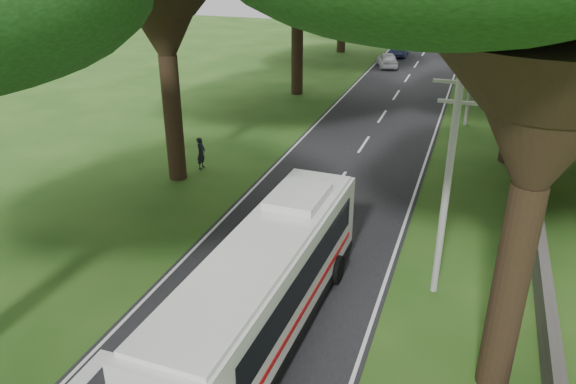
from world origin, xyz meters
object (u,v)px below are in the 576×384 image
distant_car_b (400,48)px  pedestrian (201,153)px  pole_near (448,182)px  pole_far (483,20)px  pole_mid (474,61)px  distant_car_c (440,34)px  coach_bus (265,286)px  distant_car_a (387,60)px

distant_car_b → pedestrian: 34.68m
pole_near → pole_far: size_ratio=1.00×
pole_mid → distant_car_b: 23.44m
pole_near → pedestrian: 15.35m
pole_mid → distant_car_c: size_ratio=2.00×
pole_mid → pedestrian: 18.24m
distant_car_b → distant_car_c: bearing=73.3°
coach_bus → distant_car_b: bearing=95.6°
distant_car_a → distant_car_b: distant_car_b is taller
pole_near → coach_bus: (-4.70, -4.18, -2.35)m
pole_far → pedestrian: (-12.94, -32.43, -3.32)m
pole_near → distant_car_b: pole_near is taller
pole_far → coach_bus: (-4.70, -44.18, -2.35)m
coach_bus → distant_car_c: size_ratio=2.89×
distant_car_b → pole_mid: bearing=-72.3°
pole_mid → pole_far: size_ratio=1.00×
coach_bus → distant_car_c: bearing=91.9°
coach_bus → distant_car_c: coach_bus is taller
coach_bus → distant_car_b: 46.15m
pole_mid → pole_far: 20.00m
coach_bus → distant_car_c: (-0.00, 57.41, -1.22)m
coach_bus → distant_car_c: 57.42m
distant_car_b → pedestrian: bearing=-100.4°
coach_bus → pedestrian: coach_bus is taller
pole_far → pole_mid: bearing=-90.0°
pole_far → pedestrian: 35.07m
pole_mid → coach_bus: (-4.70, -24.18, -2.35)m
pole_near → distant_car_a: 36.98m
distant_car_a → pedestrian: bearing=61.8°
pole_near → distant_car_b: 42.71m
coach_bus → distant_car_b: size_ratio=2.62×
pole_far → distant_car_c: pole_far is taller
pole_mid → distant_car_c: bearing=98.1°
pole_near → pole_far: bearing=90.0°
pole_mid → distant_car_b: pole_mid is taller
pole_near → distant_car_a: pole_near is taller
pole_mid → coach_bus: 24.74m
distant_car_a → distant_car_b: size_ratio=0.91×
pole_near → coach_bus: size_ratio=0.69×
pole_far → distant_car_c: bearing=109.6°
pole_mid → pedestrian: bearing=-136.1°
pole_mid → pole_near: bearing=-90.0°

